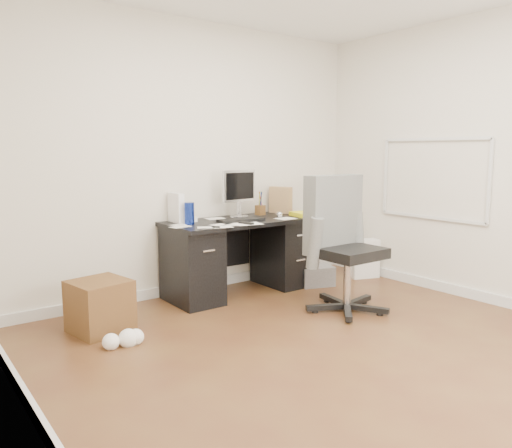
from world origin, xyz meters
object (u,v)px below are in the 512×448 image
at_px(keyboard, 241,220).
at_px(pc_tower, 290,258).
at_px(desk, 239,254).
at_px(office_chair, 348,245).
at_px(wicker_basket, 100,306).
at_px(lcd_monitor, 239,194).

distance_m(keyboard, pc_tower, 0.93).
height_order(desk, office_chair, office_chair).
distance_m(desk, wicker_basket, 1.56).
xyz_separation_m(lcd_monitor, wicker_basket, (-1.61, -0.37, -0.79)).
bearing_deg(wicker_basket, keyboard, 5.38).
relative_size(desk, lcd_monitor, 3.02).
relative_size(desk, wicker_basket, 3.61).
height_order(desk, keyboard, keyboard).
relative_size(desk, keyboard, 3.24).
xyz_separation_m(keyboard, wicker_basket, (-1.47, -0.14, -0.56)).
bearing_deg(desk, keyboard, -116.19).
height_order(lcd_monitor, office_chair, lcd_monitor).
relative_size(keyboard, pc_tower, 0.90).
bearing_deg(lcd_monitor, pc_tower, -9.06).
distance_m(desk, pc_tower, 0.73).
distance_m(office_chair, pc_tower, 1.20).
bearing_deg(lcd_monitor, desk, -125.72).
xyz_separation_m(pc_tower, wicker_basket, (-2.24, -0.29, -0.05)).
xyz_separation_m(lcd_monitor, keyboard, (-0.13, -0.23, -0.24)).
distance_m(desk, office_chair, 1.17).
relative_size(lcd_monitor, keyboard, 1.07).
relative_size(lcd_monitor, office_chair, 0.41).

